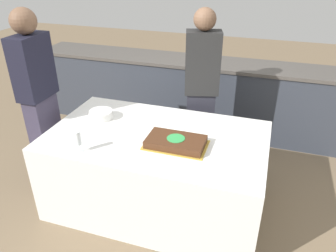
{
  "coord_description": "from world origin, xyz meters",
  "views": [
    {
      "loc": [
        0.84,
        -2.27,
        2.14
      ],
      "look_at": [
        0.1,
        0.0,
        0.85
      ],
      "focal_mm": 35.0,
      "sensor_mm": 36.0,
      "label": 1
    }
  ],
  "objects_px": {
    "cake": "(176,142)",
    "person_seated_left": "(39,100)",
    "plate_stack": "(101,115)",
    "wine_glass": "(78,139)",
    "person_cutting_cake": "(201,89)"
  },
  "relations": [
    {
      "from": "cake",
      "to": "person_cutting_cake",
      "type": "distance_m",
      "value": 0.9
    },
    {
      "from": "cake",
      "to": "wine_glass",
      "type": "xyz_separation_m",
      "value": [
        -0.69,
        -0.32,
        0.08
      ]
    },
    {
      "from": "plate_stack",
      "to": "person_cutting_cake",
      "type": "distance_m",
      "value": 1.03
    },
    {
      "from": "cake",
      "to": "person_cutting_cake",
      "type": "height_order",
      "value": "person_cutting_cake"
    },
    {
      "from": "person_seated_left",
      "to": "wine_glass",
      "type": "bearing_deg",
      "value": -123.1
    },
    {
      "from": "wine_glass",
      "to": "person_cutting_cake",
      "type": "distance_m",
      "value": 1.39
    },
    {
      "from": "wine_glass",
      "to": "person_seated_left",
      "type": "relative_size",
      "value": 0.1
    },
    {
      "from": "plate_stack",
      "to": "wine_glass",
      "type": "height_order",
      "value": "wine_glass"
    },
    {
      "from": "wine_glass",
      "to": "person_cutting_cake",
      "type": "xyz_separation_m",
      "value": [
        0.69,
        1.21,
        0.03
      ]
    },
    {
      "from": "wine_glass",
      "to": "person_seated_left",
      "type": "height_order",
      "value": "person_seated_left"
    },
    {
      "from": "plate_stack",
      "to": "wine_glass",
      "type": "relative_size",
      "value": 1.2
    },
    {
      "from": "cake",
      "to": "person_seated_left",
      "type": "distance_m",
      "value": 1.37
    },
    {
      "from": "plate_stack",
      "to": "person_seated_left",
      "type": "relative_size",
      "value": 0.12
    },
    {
      "from": "plate_stack",
      "to": "person_cutting_cake",
      "type": "bearing_deg",
      "value": 38.84
    },
    {
      "from": "person_cutting_cake",
      "to": "person_seated_left",
      "type": "xyz_separation_m",
      "value": [
        -1.36,
        -0.77,
        0.03
      ]
    }
  ]
}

